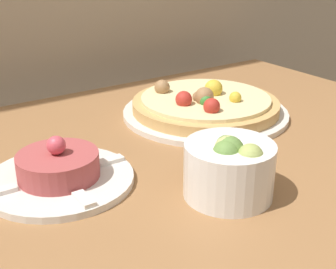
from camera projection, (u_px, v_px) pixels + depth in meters
The scene contains 4 objects.
dining_table at pixel (167, 217), 0.76m from camera, with size 1.14×0.79×0.73m.
pizza_plate at pixel (205, 106), 0.90m from camera, with size 0.32×0.32×0.07m.
tartare_plate at pixel (59, 172), 0.65m from camera, with size 0.21×0.21×0.07m.
small_bowl at pixel (229, 167), 0.61m from camera, with size 0.12×0.12×0.09m.
Camera 1 is at (-0.37, -0.15, 1.04)m, focal length 50.00 mm.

